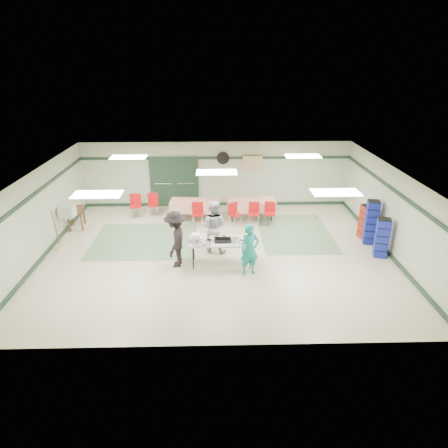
{
  "coord_description": "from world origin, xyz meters",
  "views": [
    {
      "loc": [
        -0.08,
        -11.54,
        5.84
      ],
      "look_at": [
        0.21,
        -0.3,
        1.13
      ],
      "focal_mm": 32.0,
      "sensor_mm": 36.0,
      "label": 1
    }
  ],
  "objects_px": {
    "crate_stack_blue_b": "(371,222)",
    "crate_stack_red": "(366,222)",
    "volunteer_teal": "(250,250)",
    "dining_table_b": "(194,205)",
    "office_printer": "(67,211)",
    "printer_table": "(76,212)",
    "broom": "(56,228)",
    "chair_d": "(198,211)",
    "volunteer_dark": "(176,239)",
    "chair_c": "(270,211)",
    "serving_table": "(221,242)",
    "chair_a": "(254,211)",
    "chair_loose_b": "(136,203)",
    "crate_stack_blue_a": "(382,238)",
    "dining_table_a": "(251,205)",
    "volunteer_grey": "(213,227)",
    "chair_loose_a": "(153,202)",
    "chair_b": "(234,212)"
  },
  "relations": [
    {
      "from": "crate_stack_blue_b",
      "to": "printer_table",
      "type": "distance_m",
      "value": 10.42
    },
    {
      "from": "chair_d",
      "to": "crate_stack_red",
      "type": "relative_size",
      "value": 0.73
    },
    {
      "from": "dining_table_b",
      "to": "chair_c",
      "type": "bearing_deg",
      "value": -7.52
    },
    {
      "from": "chair_d",
      "to": "broom",
      "type": "distance_m",
      "value": 4.92
    },
    {
      "from": "crate_stack_blue_b",
      "to": "crate_stack_red",
      "type": "bearing_deg",
      "value": 90.0
    },
    {
      "from": "chair_d",
      "to": "crate_stack_red",
      "type": "height_order",
      "value": "crate_stack_red"
    },
    {
      "from": "dining_table_b",
      "to": "printer_table",
      "type": "relative_size",
      "value": 2.05
    },
    {
      "from": "volunteer_teal",
      "to": "chair_d",
      "type": "distance_m",
      "value": 4.07
    },
    {
      "from": "chair_loose_a",
      "to": "printer_table",
      "type": "distance_m",
      "value": 2.91
    },
    {
      "from": "printer_table",
      "to": "dining_table_a",
      "type": "bearing_deg",
      "value": -2.99
    },
    {
      "from": "chair_loose_b",
      "to": "volunteer_grey",
      "type": "bearing_deg",
      "value": -49.65
    },
    {
      "from": "dining_table_b",
      "to": "office_printer",
      "type": "height_order",
      "value": "office_printer"
    },
    {
      "from": "volunteer_teal",
      "to": "crate_stack_red",
      "type": "bearing_deg",
      "value": 13.79
    },
    {
      "from": "printer_table",
      "to": "broom",
      "type": "xyz_separation_m",
      "value": [
        -0.08,
        -1.76,
        0.09
      ]
    },
    {
      "from": "volunteer_dark",
      "to": "chair_a",
      "type": "xyz_separation_m",
      "value": [
        2.64,
        3.16,
        -0.34
      ]
    },
    {
      "from": "dining_table_a",
      "to": "dining_table_b",
      "type": "relative_size",
      "value": 1.0
    },
    {
      "from": "dining_table_b",
      "to": "crate_stack_blue_a",
      "type": "bearing_deg",
      "value": -24.92
    },
    {
      "from": "chair_a",
      "to": "printer_table",
      "type": "relative_size",
      "value": 0.94
    },
    {
      "from": "chair_c",
      "to": "chair_loose_b",
      "type": "relative_size",
      "value": 0.93
    },
    {
      "from": "serving_table",
      "to": "chair_d",
      "type": "distance_m",
      "value": 3.21
    },
    {
      "from": "volunteer_dark",
      "to": "crate_stack_blue_a",
      "type": "height_order",
      "value": "volunteer_dark"
    },
    {
      "from": "chair_c",
      "to": "crate_stack_blue_a",
      "type": "relative_size",
      "value": 0.69
    },
    {
      "from": "dining_table_a",
      "to": "chair_a",
      "type": "bearing_deg",
      "value": -88.18
    },
    {
      "from": "volunteer_grey",
      "to": "volunteer_dark",
      "type": "xyz_separation_m",
      "value": [
        -1.12,
        -0.91,
        -0.0
      ]
    },
    {
      "from": "chair_d",
      "to": "chair_loose_a",
      "type": "bearing_deg",
      "value": 151.44
    },
    {
      "from": "dining_table_a",
      "to": "chair_a",
      "type": "distance_m",
      "value": 0.57
    },
    {
      "from": "chair_loose_a",
      "to": "crate_stack_blue_b",
      "type": "relative_size",
      "value": 0.59
    },
    {
      "from": "volunteer_dark",
      "to": "chair_d",
      "type": "height_order",
      "value": "volunteer_dark"
    },
    {
      "from": "volunteer_grey",
      "to": "crate_stack_red",
      "type": "relative_size",
      "value": 1.44
    },
    {
      "from": "volunteer_dark",
      "to": "broom",
      "type": "distance_m",
      "value": 4.18
    },
    {
      "from": "volunteer_teal",
      "to": "crate_stack_red",
      "type": "distance_m",
      "value": 4.87
    },
    {
      "from": "chair_a",
      "to": "crate_stack_blue_a",
      "type": "height_order",
      "value": "crate_stack_blue_a"
    },
    {
      "from": "volunteer_grey",
      "to": "chair_a",
      "type": "bearing_deg",
      "value": -107.78
    },
    {
      "from": "crate_stack_red",
      "to": "office_printer",
      "type": "height_order",
      "value": "crate_stack_red"
    },
    {
      "from": "office_printer",
      "to": "printer_table",
      "type": "bearing_deg",
      "value": 92.89
    },
    {
      "from": "volunteer_dark",
      "to": "crate_stack_blue_b",
      "type": "bearing_deg",
      "value": 108.77
    },
    {
      "from": "chair_c",
      "to": "office_printer",
      "type": "height_order",
      "value": "office_printer"
    },
    {
      "from": "chair_b",
      "to": "chair_loose_b",
      "type": "bearing_deg",
      "value": 142.27
    },
    {
      "from": "volunteer_dark",
      "to": "broom",
      "type": "bearing_deg",
      "value": -100.96
    },
    {
      "from": "chair_c",
      "to": "chair_loose_b",
      "type": "distance_m",
      "value": 5.23
    },
    {
      "from": "volunteer_teal",
      "to": "chair_b",
      "type": "xyz_separation_m",
      "value": [
        -0.26,
        3.72,
        -0.25
      ]
    },
    {
      "from": "chair_d",
      "to": "volunteer_teal",
      "type": "bearing_deg",
      "value": -64.88
    },
    {
      "from": "serving_table",
      "to": "office_printer",
      "type": "height_order",
      "value": "office_printer"
    },
    {
      "from": "dining_table_a",
      "to": "crate_stack_blue_a",
      "type": "xyz_separation_m",
      "value": [
        3.8,
        -3.28,
        0.06
      ]
    },
    {
      "from": "crate_stack_blue_b",
      "to": "chair_d",
      "type": "bearing_deg",
      "value": 163.38
    },
    {
      "from": "chair_loose_b",
      "to": "volunteer_dark",
      "type": "bearing_deg",
      "value": -68.54
    },
    {
      "from": "volunteer_grey",
      "to": "chair_loose_a",
      "type": "height_order",
      "value": "volunteer_grey"
    },
    {
      "from": "dining_table_a",
      "to": "printer_table",
      "type": "bearing_deg",
      "value": -177.1
    },
    {
      "from": "volunteer_dark",
      "to": "crate_stack_blue_b",
      "type": "distance_m",
      "value": 6.54
    },
    {
      "from": "volunteer_teal",
      "to": "dining_table_b",
      "type": "distance_m",
      "value": 4.65
    }
  ]
}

